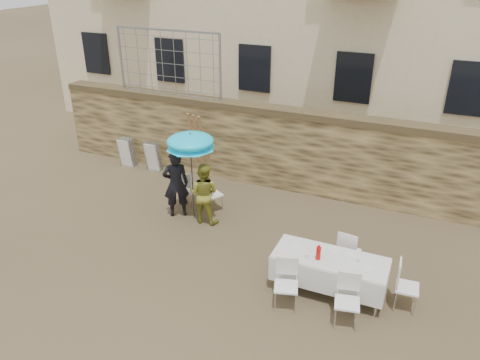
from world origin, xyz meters
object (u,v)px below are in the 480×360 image
at_px(table_chair_front_left, 286,285).
at_px(table_chair_front_right, 347,302).
at_px(soda_bottle, 318,253).
at_px(chair_stack_right, 155,155).
at_px(table_chair_side, 407,286).
at_px(woman_dress, 204,193).
at_px(table_chair_back, 349,250).
at_px(banquet_table, 330,259).
at_px(chair_stack_left, 130,151).
at_px(man_suit, 176,184).
at_px(umbrella, 191,144).
at_px(couple_chair_left, 188,188).
at_px(couple_chair_right, 213,193).

bearing_deg(table_chair_front_left, table_chair_front_right, -16.28).
xyz_separation_m(soda_bottle, chair_stack_right, (-5.93, 3.64, -0.45)).
xyz_separation_m(table_chair_front_left, table_chair_side, (2.00, 0.85, 0.00)).
bearing_deg(table_chair_front_right, woman_dress, 139.79).
distance_m(table_chair_front_left, table_chair_back, 1.74).
xyz_separation_m(banquet_table, table_chair_back, (0.20, 0.80, -0.25)).
bearing_deg(chair_stack_left, table_chair_front_right, -29.38).
distance_m(man_suit, table_chair_back, 4.38).
height_order(table_chair_front_right, chair_stack_left, table_chair_front_right).
distance_m(man_suit, chair_stack_left, 3.60).
bearing_deg(umbrella, table_chair_side, -15.14).
xyz_separation_m(soda_bottle, chair_stack_left, (-6.83, 3.64, -0.45)).
height_order(soda_bottle, table_chair_front_left, soda_bottle).
relative_size(umbrella, table_chair_back, 2.11).
xyz_separation_m(couple_chair_left, banquet_table, (4.13, -1.94, 0.25)).
bearing_deg(table_chair_front_left, umbrella, 128.14).
height_order(couple_chair_left, banquet_table, couple_chair_left).
height_order(umbrella, chair_stack_left, umbrella).
bearing_deg(couple_chair_right, table_chair_side, -169.96).
distance_m(table_chair_front_left, table_chair_side, 2.17).
distance_m(couple_chair_left, soda_bottle, 4.47).
xyz_separation_m(man_suit, soda_bottle, (3.93, -1.54, 0.05)).
xyz_separation_m(banquet_table, table_chair_front_right, (0.50, -0.75, -0.25)).
xyz_separation_m(woman_dress, chair_stack_right, (-2.75, 2.10, -0.29)).
bearing_deg(table_chair_side, umbrella, 70.99).
distance_m(couple_chair_right, banquet_table, 3.94).
xyz_separation_m(woman_dress, couple_chair_right, (-0.05, 0.55, -0.27)).
distance_m(umbrella, couple_chair_left, 1.55).
distance_m(table_chair_front_left, table_chair_front_right, 1.10).
bearing_deg(table_chair_side, couple_chair_right, 65.29).
bearing_deg(banquet_table, couple_chair_right, 150.52).
relative_size(table_chair_back, chair_stack_left, 1.04).
bearing_deg(table_chair_side, woman_dress, 71.05).
distance_m(woman_dress, table_chair_front_left, 3.51).
bearing_deg(woman_dress, man_suit, -4.18).
relative_size(couple_chair_left, table_chair_front_left, 1.00).
height_order(banquet_table, table_chair_side, table_chair_side).
bearing_deg(table_chair_back, couple_chair_left, -7.63).
relative_size(man_suit, table_chair_side, 1.77).
bearing_deg(chair_stack_left, table_chair_back, -20.40).
bearing_deg(woman_dress, couple_chair_right, -88.99).
distance_m(couple_chair_right, table_chair_side, 5.16).
bearing_deg(table_chair_back, table_chair_front_left, 69.79).
distance_m(umbrella, table_chair_front_left, 4.10).
relative_size(table_chair_front_right, chair_stack_right, 1.04).
height_order(table_chair_back, table_chair_side, same).
height_order(couple_chair_left, chair_stack_left, couple_chair_left).
bearing_deg(soda_bottle, table_chair_back, 67.17).
bearing_deg(chair_stack_left, table_chair_front_left, -33.40).
relative_size(table_chair_front_left, table_chair_side, 1.00).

